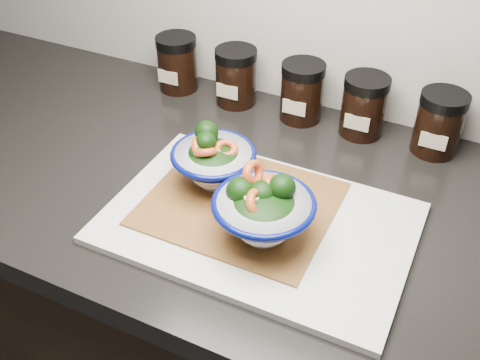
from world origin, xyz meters
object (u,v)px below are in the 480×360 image
at_px(bowl_right, 263,211).
at_px(spice_jar_b, 236,76).
at_px(spice_jar_a, 177,63).
at_px(cutting_board, 258,223).
at_px(spice_jar_d, 364,106).
at_px(spice_jar_c, 302,92).
at_px(spice_jar_e, 439,123).
at_px(bowl_left, 213,161).

relative_size(bowl_right, spice_jar_b, 1.29).
bearing_deg(spice_jar_a, spice_jar_b, 0.00).
bearing_deg(cutting_board, spice_jar_d, 78.28).
relative_size(spice_jar_c, spice_jar_d, 1.00).
bearing_deg(spice_jar_d, cutting_board, -101.72).
bearing_deg(spice_jar_b, bowl_right, -58.59).
relative_size(spice_jar_a, spice_jar_e, 1.00).
distance_m(cutting_board, spice_jar_a, 0.46).
xyz_separation_m(bowl_left, spice_jar_e, (0.30, 0.27, -0.00)).
xyz_separation_m(spice_jar_b, spice_jar_e, (0.39, 0.00, 0.00)).
height_order(cutting_board, spice_jar_e, spice_jar_e).
bearing_deg(spice_jar_e, bowl_left, -137.99).
bearing_deg(spice_jar_a, spice_jar_c, 0.00).
bearing_deg(spice_jar_d, spice_jar_b, 180.00).
distance_m(spice_jar_b, spice_jar_d, 0.26).
xyz_separation_m(bowl_left, spice_jar_c, (0.05, 0.27, -0.00)).
relative_size(bowl_right, spice_jar_a, 1.29).
xyz_separation_m(bowl_left, spice_jar_d, (0.17, 0.27, -0.00)).
distance_m(bowl_left, spice_jar_c, 0.27).
bearing_deg(bowl_left, spice_jar_e, 42.01).
height_order(bowl_right, spice_jar_a, bowl_right).
relative_size(spice_jar_a, spice_jar_c, 1.00).
relative_size(spice_jar_b, spice_jar_e, 1.00).
distance_m(spice_jar_a, spice_jar_e, 0.52).
bearing_deg(spice_jar_b, spice_jar_c, 0.00).
bearing_deg(bowl_left, bowl_right, -32.84).
bearing_deg(bowl_right, cutting_board, 122.83).
distance_m(bowl_right, spice_jar_c, 0.35).
bearing_deg(cutting_board, spice_jar_b, 121.27).
bearing_deg(cutting_board, spice_jar_e, 57.84).
xyz_separation_m(cutting_board, spice_jar_d, (0.07, 0.32, 0.05)).
relative_size(cutting_board, spice_jar_b, 3.98).
bearing_deg(spice_jar_d, bowl_right, -97.47).
height_order(cutting_board, spice_jar_a, spice_jar_a).
bearing_deg(bowl_left, spice_jar_a, 129.89).
bearing_deg(spice_jar_b, bowl_left, -71.23).
bearing_deg(cutting_board, bowl_right, -57.17).
height_order(spice_jar_c, spice_jar_e, same).
xyz_separation_m(spice_jar_a, spice_jar_c, (0.27, 0.00, 0.00)).
relative_size(bowl_left, spice_jar_d, 1.19).
bearing_deg(bowl_right, bowl_left, 147.16).
bearing_deg(spice_jar_d, spice_jar_e, 0.00).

